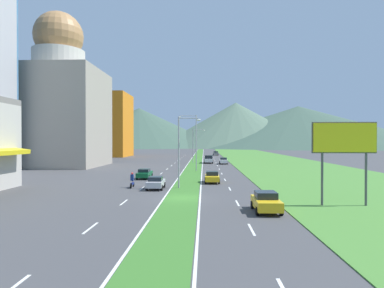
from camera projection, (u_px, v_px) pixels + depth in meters
The scene contains 48 objects.
ground_plane at pixel (182, 198), 32.28m from camera, with size 600.00×600.00×0.00m, color #424244.
grass_median at pixel (196, 161), 92.24m from camera, with size 3.20×240.00×0.06m, color #387028.
grass_verge_right at pixel (272, 161), 91.50m from camera, with size 24.00×240.00×0.06m, color #477F33.
lane_dash_left_1 at pixel (91, 228), 21.33m from camera, with size 0.16×2.80×0.01m, color silver.
lane_dash_left_2 at pixel (124, 202), 30.18m from camera, with size 0.16×2.80×0.01m, color silver.
lane_dash_left_3 at pixel (142, 188), 39.04m from camera, with size 0.16×2.80×0.01m, color silver.
lane_dash_left_4 at pixel (153, 179), 47.89m from camera, with size 0.16×2.80×0.01m, color silver.
lane_dash_left_5 at pixel (161, 173), 56.74m from camera, with size 0.16×2.80×0.01m, color silver.
lane_dash_left_6 at pixel (167, 169), 65.59m from camera, with size 0.16×2.80×0.01m, color silver.
lane_dash_left_7 at pixel (172, 166), 74.44m from camera, with size 0.16×2.80×0.01m, color silver.
lane_dash_left_8 at pixel (175, 163), 83.29m from camera, with size 0.16×2.80×0.01m, color silver.
lane_dash_left_9 at pixel (178, 161), 92.15m from camera, with size 0.16×2.80×0.01m, color silver.
lane_dash_left_10 at pixel (180, 159), 101.00m from camera, with size 0.16×2.80×0.01m, color silver.
lane_dash_left_11 at pixel (182, 158), 109.85m from camera, with size 0.16×2.80×0.01m, color silver.
lane_dash_left_12 at pixel (184, 156), 118.70m from camera, with size 0.16×2.80×0.01m, color silver.
lane_dash_left_13 at pixel (185, 155), 127.55m from camera, with size 0.16×2.80×0.01m, color silver.
lane_dash_right_1 at pixel (251, 229), 20.97m from camera, with size 0.16×2.80×0.01m, color silver.
lane_dash_right_2 at pixel (237, 203), 29.82m from camera, with size 0.16×2.80×0.01m, color silver.
lane_dash_right_3 at pixel (230, 189), 38.67m from camera, with size 0.16×2.80×0.01m, color silver.
lane_dash_right_4 at pixel (225, 180), 47.52m from camera, with size 0.16×2.80×0.01m, color silver.
lane_dash_right_5 at pixel (222, 174), 56.37m from camera, with size 0.16×2.80×0.01m, color silver.
lane_dash_right_6 at pixel (219, 169), 65.22m from camera, with size 0.16×2.80×0.01m, color silver.
lane_dash_right_7 at pixel (217, 166), 74.08m from camera, with size 0.16×2.80×0.01m, color silver.
lane_dash_right_8 at pixel (216, 163), 82.93m from camera, with size 0.16×2.80×0.01m, color silver.
lane_dash_right_9 at pixel (215, 161), 91.78m from camera, with size 0.16×2.80×0.01m, color silver.
lane_dash_right_10 at pixel (214, 159), 100.63m from camera, with size 0.16×2.80×0.01m, color silver.
lane_dash_right_11 at pixel (213, 158), 109.48m from camera, with size 0.16×2.80×0.01m, color silver.
lane_dash_right_12 at pixel (212, 156), 118.33m from camera, with size 0.16×2.80×0.01m, color silver.
lane_dash_right_13 at pixel (212, 155), 127.19m from camera, with size 0.16×2.80×0.01m, color silver.
edge_line_median_left at pixel (190, 161), 92.30m from camera, with size 0.16×240.00×0.01m, color silver.
edge_line_median_right at pixel (203, 161), 92.18m from camera, with size 0.16×240.00×0.01m, color silver.
domed_building at pixel (59, 104), 72.96m from camera, with size 18.34×18.34×33.51m.
midrise_colored at pixel (105, 125), 118.07m from camera, with size 16.75×16.75×21.99m, color orange.
hill_far_left at pixel (139, 128), 285.35m from camera, with size 144.36×144.36×33.16m, color #3D5647.
hill_far_center at pixel (236, 125), 282.28m from camera, with size 134.87×134.87×37.57m, color #516B56.
hill_far_right at pixel (298, 127), 294.73m from camera, with size 223.47×223.47×35.81m, color #3D5647.
street_lamp_near at pixel (181, 147), 38.95m from camera, with size 2.65×0.44×8.34m.
street_lamp_mid at pixel (194, 139), 60.97m from camera, with size 3.42×0.28×10.24m.
street_lamp_far at pixel (194, 143), 83.08m from camera, with size 3.08×0.29×8.42m.
billboard_roadside at pixel (344, 142), 28.38m from camera, with size 5.45×0.28×7.16m.
car_0 at pixel (156, 183), 38.56m from camera, with size 1.89×4.01×1.44m.
car_1 at pixel (212, 177), 44.22m from camera, with size 1.96×4.01×1.50m.
car_2 at pixel (266, 202), 26.20m from camera, with size 2.00×4.06×1.56m.
car_3 at pixel (216, 153), 127.16m from camera, with size 1.98×4.63×1.54m.
car_4 at pixel (223, 161), 79.68m from camera, with size 1.92×4.06×1.55m.
car_5 at pixel (144, 174), 49.07m from camera, with size 1.89×4.50×1.44m.
pickup_truck_0 at pixel (209, 159), 82.41m from camera, with size 2.18×5.40×2.00m.
motorcycle_rider at pixel (132, 181), 39.71m from camera, with size 0.36×2.00×1.80m.
Camera 1 is at (2.13, -32.17, 5.58)m, focal length 31.37 mm.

